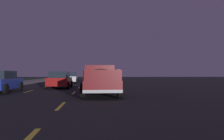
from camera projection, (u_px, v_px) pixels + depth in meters
name	position (u px, v px, depth m)	size (l,w,h in m)	color
ground	(67.00, 85.00, 27.61)	(144.00, 144.00, 0.00)	black
sidewalk_shoulder	(3.00, 85.00, 26.99)	(108.00, 4.00, 0.12)	gray
lane_markings	(46.00, 84.00, 30.28)	(108.00, 7.04, 0.01)	yellow
pickup_truck	(100.00, 79.00, 14.13)	(5.47, 2.36, 1.87)	maroon
sedan_red	(60.00, 80.00, 21.09)	(4.41, 2.03, 1.54)	maroon
sedan_blue	(0.00, 82.00, 16.12)	(4.41, 2.04, 1.54)	navy
sedan_white	(70.00, 78.00, 32.54)	(4.44, 2.10, 1.54)	silver
sedan_green	(96.00, 78.00, 33.84)	(4.45, 2.11, 1.54)	#14592D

